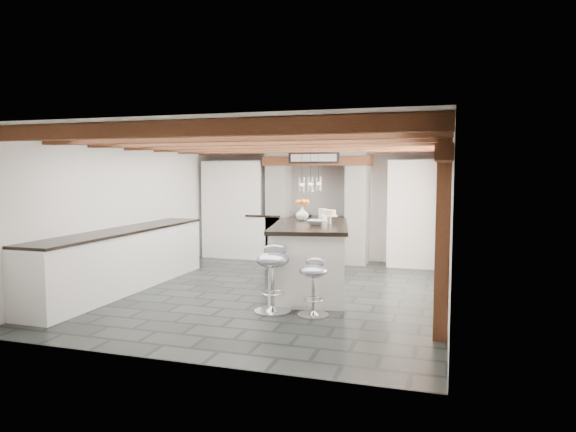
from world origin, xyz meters
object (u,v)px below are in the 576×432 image
(range_cooker, at_px, (317,238))
(bar_stool_near, at_px, (313,280))
(bar_stool_far, at_px, (273,271))
(kitchen_island, at_px, (310,257))

(range_cooker, bearing_deg, bar_stool_near, -76.65)
(bar_stool_far, bearing_deg, bar_stool_near, -18.52)
(kitchen_island, height_order, bar_stool_near, kitchen_island)
(bar_stool_near, bearing_deg, range_cooker, 99.32)
(bar_stool_near, xyz_separation_m, bar_stool_far, (-0.53, 0.00, 0.09))
(range_cooker, distance_m, bar_stool_far, 3.82)
(kitchen_island, bearing_deg, range_cooker, 90.49)
(bar_stool_near, height_order, bar_stool_far, bar_stool_far)
(range_cooker, bearing_deg, kitchen_island, -78.12)
(range_cooker, xyz_separation_m, kitchen_island, (0.55, -2.59, 0.06))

